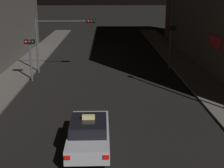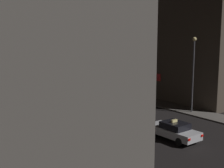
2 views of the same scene
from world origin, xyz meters
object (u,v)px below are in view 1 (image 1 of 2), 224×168
at_px(traffic_light_overhead, 61,33).
at_px(street_lamp_far_block, 173,14).
at_px(taxi, 89,133).
at_px(traffic_light_left_kerb, 30,50).
at_px(traffic_light_right_kerb, 171,38).

distance_m(traffic_light_overhead, street_lamp_far_block, 11.51).
bearing_deg(traffic_light_overhead, street_lamp_far_block, 25.44).
height_order(taxi, traffic_light_overhead, traffic_light_overhead).
xyz_separation_m(taxi, traffic_light_left_kerb, (-5.06, 11.38, 1.70)).
xyz_separation_m(taxi, traffic_light_overhead, (-2.95, 14.02, 2.72)).
height_order(taxi, traffic_light_right_kerb, traffic_light_right_kerb).
relative_size(taxi, street_lamp_far_block, 0.59).
xyz_separation_m(traffic_light_left_kerb, traffic_light_right_kerb, (11.65, 3.75, 0.37)).
bearing_deg(street_lamp_far_block, taxi, -111.31).
distance_m(traffic_light_right_kerb, street_lamp_far_block, 4.32).
bearing_deg(traffic_light_right_kerb, taxi, -113.52).
height_order(traffic_light_overhead, traffic_light_left_kerb, traffic_light_overhead).
bearing_deg(traffic_light_left_kerb, street_lamp_far_block, 31.27).
height_order(traffic_light_right_kerb, street_lamp_far_block, street_lamp_far_block).
distance_m(traffic_light_left_kerb, traffic_light_right_kerb, 12.24).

